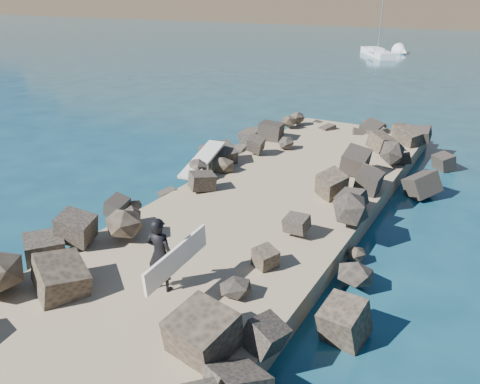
{
  "coord_description": "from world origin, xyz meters",
  "views": [
    {
      "loc": [
        5.95,
        -11.21,
        6.55
      ],
      "look_at": [
        0.0,
        -1.0,
        1.5
      ],
      "focal_mm": 35.0,
      "sensor_mm": 36.0,
      "label": 1
    }
  ],
  "objects": [
    {
      "name": "ground",
      "position": [
        0.0,
        0.0,
        0.0
      ],
      "size": [
        800.0,
        800.0,
        0.0
      ],
      "primitive_type": "plane",
      "color": "#0F384C",
      "rests_on": "ground"
    },
    {
      "name": "jetty",
      "position": [
        0.0,
        -2.0,
        0.3
      ],
      "size": [
        6.0,
        26.0,
        0.6
      ],
      "primitive_type": "cube",
      "color": "#8C7759",
      "rests_on": "ground"
    },
    {
      "name": "riprap_left",
      "position": [
        -2.9,
        -1.5,
        0.5
      ],
      "size": [
        2.6,
        22.0,
        1.0
      ],
      "primitive_type": "cube",
      "color": "black",
      "rests_on": "ground"
    },
    {
      "name": "riprap_right",
      "position": [
        2.9,
        -1.5,
        0.5
      ],
      "size": [
        2.6,
        22.0,
        1.0
      ],
      "primitive_type": "cube",
      "color": "black",
      "rests_on": "ground"
    },
    {
      "name": "surfboard_resting",
      "position": [
        -3.02,
        1.56,
        1.04
      ],
      "size": [
        1.02,
        2.66,
        0.09
      ],
      "primitive_type": "cube",
      "rotation": [
        0.0,
        0.0,
        0.15
      ],
      "color": "beige",
      "rests_on": "riprap_left"
    },
    {
      "name": "surfer_with_board",
      "position": [
        0.24,
        -4.66,
        1.46
      ],
      "size": [
        0.83,
        2.11,
        1.7
      ],
      "color": "black",
      "rests_on": "jetty"
    },
    {
      "name": "sailboat_a",
      "position": [
        -8.11,
        43.54,
        0.35
      ],
      "size": [
        5.54,
        7.46,
        9.26
      ],
      "color": "white",
      "rests_on": "ground"
    }
  ]
}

